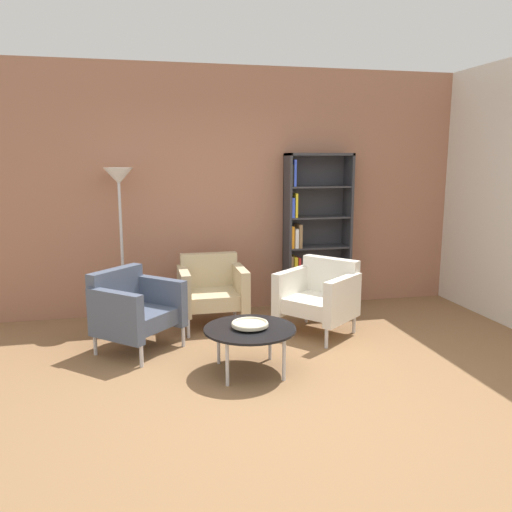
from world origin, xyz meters
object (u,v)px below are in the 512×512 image
Objects in this scene: armchair_spare_guest at (134,308)px; floor_lamp_torchiere at (119,195)px; decorative_bowl at (250,324)px; armchair_corner_red at (320,295)px; coffee_table_low at (250,331)px; bookshelf_tall at (312,233)px; armchair_near_window at (212,289)px.

floor_lamp_torchiere is at bearing 50.16° from armchair_spare_guest.
decorative_bowl is 1.27m from armchair_corner_red.
coffee_table_low is at bearing -75.96° from decorative_bowl.
armchair_near_window is (-1.31, -0.47, -0.52)m from bookshelf_tall.
armchair_spare_guest is 1.22× the size of armchair_near_window.
decorative_bowl is at bearing -56.91° from floor_lamp_torchiere.
floor_lamp_torchiere is at bearing -176.61° from bookshelf_tall.
bookshelf_tall is 1.09× the size of floor_lamp_torchiere.
armchair_near_window is (-0.15, 1.36, -0.02)m from decorative_bowl.
armchair_corner_red is at bearing -44.72° from armchair_spare_guest.
armchair_corner_red is (0.93, 0.86, 0.04)m from coffee_table_low.
armchair_near_window is 1.44m from floor_lamp_torchiere.
decorative_bowl is at bearing 104.04° from coffee_table_low.
coffee_table_low is at bearing -56.91° from floor_lamp_torchiere.
armchair_corner_red is 1.22× the size of armchair_near_window.
coffee_table_low is 1.27m from armchair_corner_red.
decorative_bowl is 0.18× the size of floor_lamp_torchiere.
bookshelf_tall is 2.44m from armchair_spare_guest.
bookshelf_tall reaches higher than coffee_table_low.
armchair_near_window is at bearing 96.16° from coffee_table_low.
floor_lamp_torchiere is at bearing 160.53° from armchair_near_window.
armchair_corner_red is 0.55× the size of floor_lamp_torchiere.
coffee_table_low is 0.84× the size of armchair_corner_red.
armchair_spare_guest is at bearing -145.53° from armchair_near_window.
armchair_corner_red is 2.43m from floor_lamp_torchiere.
decorative_bowl reaches higher than coffee_table_low.
bookshelf_tall is at bearing 19.27° from armchair_near_window.
decorative_bowl is 1.25m from armchair_spare_guest.
floor_lamp_torchiere reaches higher than armchair_near_window.
bookshelf_tall reaches higher than armchair_corner_red.
decorative_bowl is (-0.00, 0.00, 0.06)m from coffee_table_low.
bookshelf_tall reaches higher than armchair_spare_guest.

